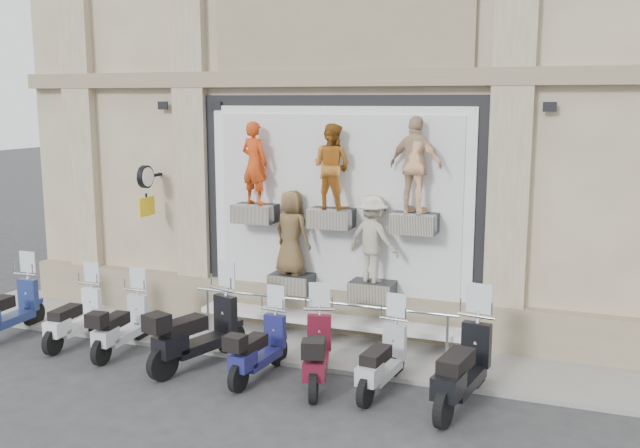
# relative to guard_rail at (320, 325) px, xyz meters

# --- Properties ---
(ground) EXTENTS (90.00, 90.00, 0.00)m
(ground) POSITION_rel_guard_rail_xyz_m (0.00, -2.00, -0.47)
(ground) COLOR #2F2F31
(ground) RESTS_ON ground
(sidewalk) EXTENTS (16.00, 2.20, 0.08)m
(sidewalk) POSITION_rel_guard_rail_xyz_m (0.00, 0.10, -0.43)
(sidewalk) COLOR #999691
(sidewalk) RESTS_ON ground
(building) EXTENTS (14.00, 8.60, 12.00)m
(building) POSITION_rel_guard_rail_xyz_m (0.00, 5.00, 5.54)
(building) COLOR #CAB793
(building) RESTS_ON ground
(shop_vitrine) EXTENTS (5.60, 0.86, 4.30)m
(shop_vitrine) POSITION_rel_guard_rail_xyz_m (0.09, 0.75, 1.90)
(shop_vitrine) COLOR black
(shop_vitrine) RESTS_ON ground
(guard_rail) EXTENTS (5.06, 0.10, 0.93)m
(guard_rail) POSITION_rel_guard_rail_xyz_m (0.00, 0.00, 0.00)
(guard_rail) COLOR #9EA0A5
(guard_rail) RESTS_ON ground
(clock_sign_bracket) EXTENTS (0.10, 0.80, 1.02)m
(clock_sign_bracket) POSITION_rel_guard_rail_xyz_m (-3.90, 0.47, 2.34)
(clock_sign_bracket) COLOR black
(clock_sign_bracket) RESTS_ON ground
(scooter_a) EXTENTS (0.61, 1.92, 1.55)m
(scooter_a) POSITION_rel_guard_rail_xyz_m (-5.77, -1.50, 0.31)
(scooter_a) COLOR navy
(scooter_a) RESTS_ON ground
(scooter_b) EXTENTS (0.60, 1.77, 1.42)m
(scooter_b) POSITION_rel_guard_rail_xyz_m (-4.35, -1.32, 0.25)
(scooter_b) COLOR silver
(scooter_b) RESTS_ON ground
(scooter_c) EXTENTS (0.60, 1.78, 1.43)m
(scooter_c) POSITION_rel_guard_rail_xyz_m (-3.24, -1.41, 0.25)
(scooter_c) COLOR #ABB0BA
(scooter_c) RESTS_ON ground
(scooter_d) EXTENTS (1.22, 2.19, 1.71)m
(scooter_d) POSITION_rel_guard_rail_xyz_m (-1.61, -1.52, 0.39)
(scooter_d) COLOR black
(scooter_d) RESTS_ON ground
(scooter_e) EXTENTS (0.65, 1.78, 1.42)m
(scooter_e) POSITION_rel_guard_rail_xyz_m (-0.45, -1.59, 0.24)
(scooter_e) COLOR navy
(scooter_e) RESTS_ON ground
(scooter_f) EXTENTS (1.06, 1.94, 1.52)m
(scooter_f) POSITION_rel_guard_rail_xyz_m (0.54, -1.54, 0.29)
(scooter_f) COLOR #510D1C
(scooter_f) RESTS_ON ground
(scooter_g) EXTENTS (0.69, 1.80, 1.43)m
(scooter_g) POSITION_rel_guard_rail_xyz_m (1.57, -1.42, 0.25)
(scooter_g) COLOR #A1A2A8
(scooter_g) RESTS_ON ground
(scooter_h) EXTENTS (0.93, 2.18, 1.72)m
(scooter_h) POSITION_rel_guard_rail_xyz_m (2.82, -1.55, 0.39)
(scooter_h) COLOR black
(scooter_h) RESTS_ON ground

